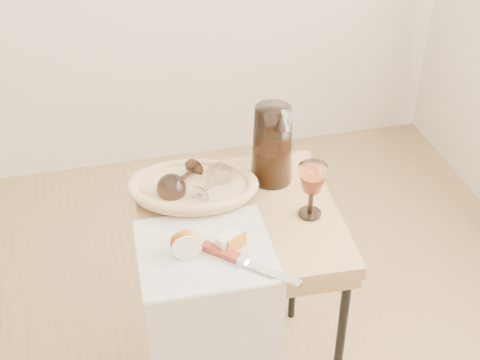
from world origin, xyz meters
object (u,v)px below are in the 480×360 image
object	(u,v)px
side_table	(238,304)
table_knife	(246,261)
pitcher	(272,144)
goblet_lying_a	(181,179)
goblet_lying_b	(211,183)
tea_towel	(205,250)
wine_goblet	(311,191)
apple_half	(186,242)
bread_basket	(193,190)

from	to	relation	value
side_table	table_knife	bearing A→B (deg)	-98.20
side_table	pitcher	distance (m)	0.47
goblet_lying_a	goblet_lying_b	world-z (taller)	goblet_lying_a
side_table	tea_towel	size ratio (longest dim) A/B	2.02
goblet_lying_a	wine_goblet	distance (m)	0.34
goblet_lying_b	pitcher	distance (m)	0.19
goblet_lying_b	table_knife	world-z (taller)	goblet_lying_b
side_table	tea_towel	xyz separation A→B (m)	(-0.11, -0.12, 0.33)
table_knife	apple_half	bearing A→B (deg)	-165.61
apple_half	bread_basket	bearing A→B (deg)	78.98
wine_goblet	table_knife	distance (m)	0.26
tea_towel	wine_goblet	bearing A→B (deg)	16.18
side_table	tea_towel	world-z (taller)	tea_towel
side_table	bread_basket	distance (m)	0.37
goblet_lying_a	table_knife	size ratio (longest dim) A/B	0.50
side_table	goblet_lying_a	world-z (taller)	goblet_lying_a
pitcher	apple_half	xyz separation A→B (m)	(-0.28, -0.25, -0.07)
goblet_lying_a	apple_half	size ratio (longest dim) A/B	1.67
bread_basket	pitcher	distance (m)	0.24
side_table	table_knife	world-z (taller)	table_knife
goblet_lying_a	apple_half	bearing A→B (deg)	36.78
tea_towel	table_knife	distance (m)	0.11
apple_half	tea_towel	bearing A→B (deg)	7.41
goblet_lying_b	apple_half	distance (m)	0.23
goblet_lying_b	pitcher	xyz separation A→B (m)	(0.18, 0.05, 0.06)
tea_towel	bread_basket	world-z (taller)	bread_basket
tea_towel	pitcher	xyz separation A→B (m)	(0.24, 0.25, 0.11)
goblet_lying_b	table_knife	distance (m)	0.28
wine_goblet	table_knife	xyz separation A→B (m)	(-0.20, -0.15, -0.06)
goblet_lying_a	wine_goblet	bearing A→B (deg)	106.32
goblet_lying_a	pitcher	distance (m)	0.26
pitcher	apple_half	world-z (taller)	pitcher
bread_basket	goblet_lying_a	size ratio (longest dim) A/B	2.43
side_table	bread_basket	size ratio (longest dim) A/B	2.13
bread_basket	wine_goblet	distance (m)	0.32
wine_goblet	table_knife	bearing A→B (deg)	-143.90
table_knife	bread_basket	bearing A→B (deg)	147.37
pitcher	table_knife	xyz separation A→B (m)	(-0.15, -0.33, -0.09)
apple_half	wine_goblet	bearing A→B (deg)	16.52
pitcher	apple_half	size ratio (longest dim) A/B	3.46
tea_towel	wine_goblet	xyz separation A→B (m)	(0.29, 0.07, 0.07)
side_table	goblet_lying_a	xyz separation A→B (m)	(-0.12, 0.11, 0.37)
wine_goblet	apple_half	bearing A→B (deg)	-167.04
apple_half	table_knife	xyz separation A→B (m)	(0.13, -0.07, -0.02)
table_knife	wine_goblet	bearing A→B (deg)	80.28
tea_towel	goblet_lying_a	world-z (taller)	goblet_lying_a
goblet_lying_a	pitcher	xyz separation A→B (m)	(0.25, 0.02, 0.06)
pitcher	goblet_lying_a	bearing A→B (deg)	-165.77
wine_goblet	apple_half	xyz separation A→B (m)	(-0.33, -0.08, -0.03)
bread_basket	goblet_lying_a	distance (m)	0.04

